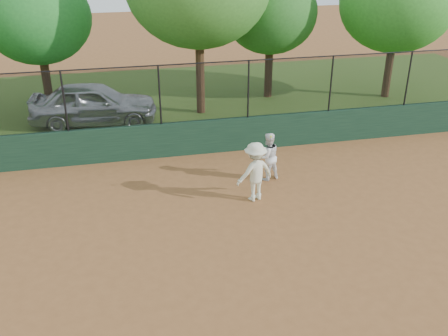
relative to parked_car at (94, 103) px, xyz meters
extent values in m
plane|color=brown|center=(2.79, -9.86, -0.84)|extent=(80.00, 80.00, 0.00)
cube|color=#193724|center=(2.79, -3.86, -0.24)|extent=(26.00, 0.20, 1.20)
cube|color=#33531A|center=(2.79, 2.14, -0.83)|extent=(36.00, 12.00, 0.01)
imported|color=#A2A6AC|center=(0.00, 0.00, 0.00)|extent=(5.10, 2.48, 1.67)
imported|color=white|center=(5.29, -6.28, -0.07)|extent=(0.86, 0.75, 1.53)
imported|color=beige|center=(4.54, -7.45, 0.04)|extent=(1.28, 0.96, 1.76)
sphere|color=#DFFF38|center=(4.86, -7.79, 1.23)|extent=(0.07, 0.07, 0.07)
cube|color=black|center=(2.79, -3.86, 1.36)|extent=(26.00, 0.02, 2.00)
cylinder|color=black|center=(2.79, -3.86, 2.34)|extent=(26.00, 0.04, 0.04)
cylinder|color=black|center=(-0.71, -3.86, 1.36)|extent=(0.06, 0.06, 2.00)
cylinder|color=black|center=(2.29, -3.86, 1.36)|extent=(0.06, 0.06, 2.00)
cylinder|color=black|center=(5.29, -3.86, 1.36)|extent=(0.06, 0.06, 2.00)
cylinder|color=black|center=(8.29, -3.86, 1.36)|extent=(0.06, 0.06, 2.00)
cylinder|color=black|center=(11.29, -3.86, 1.36)|extent=(0.06, 0.06, 2.00)
cylinder|color=#442B17|center=(-1.89, 1.94, 0.29)|extent=(0.36, 0.36, 2.25)
ellipsoid|color=#1E6A23|center=(-1.89, 1.94, 3.07)|extent=(4.28, 3.90, 3.70)
cylinder|color=#492D1A|center=(4.39, 0.40, 0.66)|extent=(0.36, 0.36, 2.99)
cylinder|color=#3E2714|center=(7.84, 1.90, 0.26)|extent=(0.36, 0.36, 2.19)
ellipsoid|color=#245B1D|center=(7.84, 1.90, 2.94)|extent=(4.11, 3.74, 3.55)
cylinder|color=#452C18|center=(13.20, 0.69, 0.32)|extent=(0.36, 0.36, 2.30)
ellipsoid|color=#2B7521|center=(13.20, 0.69, 3.46)|extent=(5.15, 4.68, 4.45)
camera|label=1|loc=(0.89, -19.64, 6.27)|focal=40.00mm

